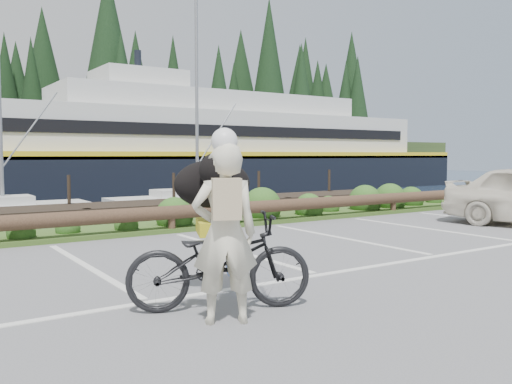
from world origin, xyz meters
TOP-DOWN VIEW (x-y plane):
  - ground at (0.00, 0.00)m, footprint 72.00×72.00m
  - vegetation_strip at (0.00, 5.30)m, footprint 34.00×1.60m
  - log_rail at (0.00, 4.60)m, footprint 32.00×0.30m
  - bicycle at (-2.04, -1.09)m, footprint 2.16×1.46m
  - cyclist at (-2.23, -1.53)m, footprint 0.79×0.67m
  - dog at (-1.78, -0.49)m, footprint 0.85×1.13m

SIDE VIEW (x-z plane):
  - ground at x=0.00m, z-range 0.00..0.00m
  - log_rail at x=0.00m, z-range -0.30..0.30m
  - vegetation_strip at x=0.00m, z-range 0.00..0.10m
  - bicycle at x=-2.04m, z-range 0.00..1.07m
  - cyclist at x=-2.23m, z-range 0.00..1.84m
  - dog at x=-1.78m, z-range 1.07..1.66m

